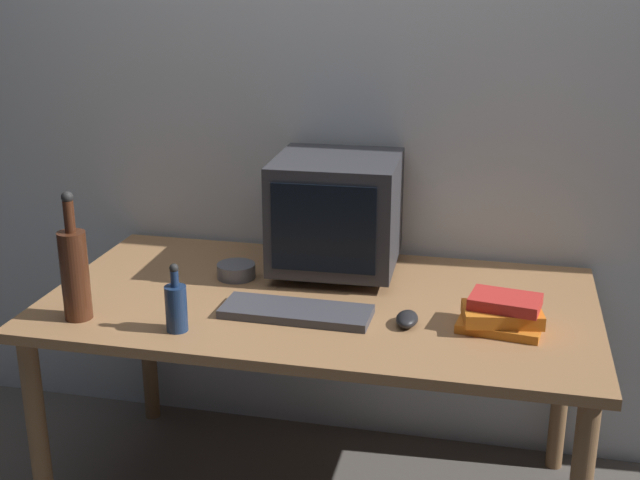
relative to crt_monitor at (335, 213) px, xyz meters
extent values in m
cube|color=silver|center=(0.00, 0.26, 0.35)|extent=(4.00, 0.08, 2.50)
cube|color=#9E7047|center=(0.00, -0.23, -0.21)|extent=(1.60, 0.87, 0.03)
cylinder|color=brown|center=(-0.74, -0.61, -0.56)|extent=(0.06, 0.06, 0.68)
cylinder|color=brown|center=(-0.74, 0.14, -0.56)|extent=(0.06, 0.06, 0.68)
cylinder|color=brown|center=(0.74, 0.14, -0.56)|extent=(0.06, 0.06, 0.68)
cube|color=#333338|center=(0.00, 0.00, -0.18)|extent=(0.29, 0.25, 0.03)
cube|color=#333338|center=(0.00, 0.00, 0.01)|extent=(0.39, 0.39, 0.34)
cube|color=black|center=(0.01, -0.19, 0.01)|extent=(0.31, 0.02, 0.27)
cube|color=#3F3F47|center=(-0.03, -0.37, -0.18)|extent=(0.42, 0.16, 0.02)
ellipsoid|color=black|center=(0.28, -0.37, -0.17)|extent=(0.06, 0.10, 0.04)
cylinder|color=#472314|center=(-0.62, -0.52, -0.07)|extent=(0.08, 0.08, 0.25)
cylinder|color=#472314|center=(-0.62, -0.52, 0.10)|extent=(0.03, 0.03, 0.09)
sphere|color=#262626|center=(-0.62, -0.52, 0.16)|extent=(0.03, 0.03, 0.03)
cylinder|color=navy|center=(-0.32, -0.54, -0.13)|extent=(0.06, 0.06, 0.13)
cylinder|color=navy|center=(-0.32, -0.54, -0.04)|extent=(0.02, 0.02, 0.04)
sphere|color=#262626|center=(-0.32, -0.54, -0.01)|extent=(0.02, 0.02, 0.02)
cube|color=orange|center=(0.52, -0.35, -0.18)|extent=(0.23, 0.15, 0.02)
cube|color=orange|center=(0.53, -0.34, -0.15)|extent=(0.22, 0.16, 0.04)
cube|color=red|center=(0.53, -0.33, -0.12)|extent=(0.20, 0.15, 0.03)
cylinder|color=#595B66|center=(-0.29, -0.13, -0.17)|extent=(0.12, 0.12, 0.04)
camera|label=1|loc=(0.50, -2.43, 0.75)|focal=46.45mm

